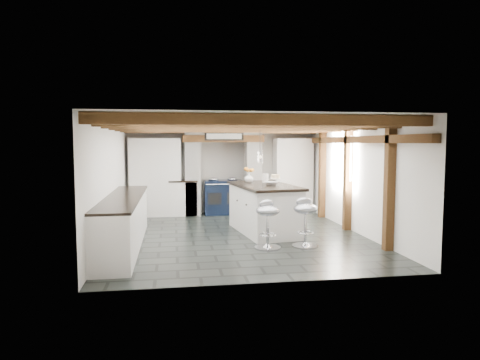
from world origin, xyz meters
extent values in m
plane|color=black|center=(0.00, 0.00, 0.00)|extent=(6.00, 6.00, 0.00)
plane|color=white|center=(0.00, 3.00, 1.15)|extent=(5.00, 0.00, 5.00)
plane|color=white|center=(-2.50, 0.00, 1.15)|extent=(0.00, 6.00, 6.00)
plane|color=white|center=(2.50, 0.00, 1.15)|extent=(0.00, 6.00, 6.00)
plane|color=white|center=(0.00, 0.00, 2.30)|extent=(6.00, 6.00, 0.00)
cube|color=white|center=(-0.80, 2.70, 0.95)|extent=(0.40, 0.60, 1.90)
cube|color=white|center=(0.80, 2.70, 0.95)|extent=(0.40, 0.60, 1.90)
cube|color=#543418|center=(0.00, 2.70, 1.99)|extent=(2.10, 0.65, 0.18)
cube|color=white|center=(0.00, 2.70, 2.15)|extent=(2.00, 0.60, 0.31)
cube|color=black|center=(0.00, 2.38, 2.05)|extent=(1.00, 0.03, 0.22)
cube|color=silver|center=(0.00, 2.36, 2.05)|extent=(0.90, 0.01, 0.14)
cube|color=white|center=(-1.75, 2.70, 1.00)|extent=(1.30, 0.58, 2.00)
cube|color=white|center=(1.90, 2.70, 1.00)|extent=(1.00, 0.58, 2.00)
cube|color=white|center=(-2.20, -0.60, 0.44)|extent=(0.60, 3.80, 0.88)
cube|color=black|center=(-2.20, -0.60, 0.90)|extent=(0.64, 3.80, 0.04)
cube|color=white|center=(-1.05, 2.70, 0.44)|extent=(0.70, 0.60, 0.88)
cube|color=black|center=(-1.05, 2.70, 0.90)|extent=(0.74, 0.64, 0.04)
cube|color=#543418|center=(2.42, 0.00, 1.95)|extent=(0.15, 5.80, 0.14)
plane|color=white|center=(2.48, 0.60, 1.55)|extent=(0.00, 0.90, 0.90)
cube|color=#543418|center=(0.00, -2.60, 2.21)|extent=(5.00, 0.16, 0.16)
cube|color=#543418|center=(0.00, -1.73, 2.21)|extent=(5.00, 0.16, 0.16)
cube|color=#543418|center=(0.00, -0.87, 2.21)|extent=(5.00, 0.16, 0.16)
cube|color=#543418|center=(0.00, 0.00, 2.21)|extent=(5.00, 0.16, 0.16)
cube|color=#543418|center=(0.00, 0.87, 2.21)|extent=(5.00, 0.16, 0.16)
cube|color=#543418|center=(0.00, 1.73, 2.21)|extent=(5.00, 0.16, 0.16)
cube|color=#543418|center=(0.00, 2.60, 2.21)|extent=(5.00, 0.16, 0.16)
cube|color=#543418|center=(2.42, -1.60, 1.15)|extent=(0.15, 0.15, 2.30)
cube|color=#543418|center=(2.42, 0.20, 1.15)|extent=(0.15, 0.15, 2.30)
cube|color=#543418|center=(2.42, 1.80, 1.15)|extent=(0.15, 0.15, 2.30)
cylinder|color=black|center=(0.45, -0.05, 1.93)|extent=(0.01, 0.01, 0.56)
cylinder|color=white|center=(0.45, -0.05, 1.60)|extent=(0.09, 0.09, 0.22)
cylinder|color=black|center=(0.50, 0.25, 1.93)|extent=(0.01, 0.01, 0.56)
cylinder|color=white|center=(0.50, 0.25, 1.60)|extent=(0.09, 0.09, 0.22)
cylinder|color=black|center=(0.55, 0.55, 1.93)|extent=(0.01, 0.01, 0.56)
cylinder|color=white|center=(0.55, 0.55, 1.60)|extent=(0.09, 0.09, 0.22)
cube|color=black|center=(0.00, 2.68, 0.45)|extent=(1.00, 0.60, 0.90)
ellipsoid|color=silver|center=(-0.25, 2.68, 0.93)|extent=(0.28, 0.28, 0.11)
ellipsoid|color=silver|center=(0.25, 2.68, 0.93)|extent=(0.28, 0.28, 0.11)
cylinder|color=silver|center=(0.00, 2.36, 0.82)|extent=(0.95, 0.03, 0.03)
cube|color=black|center=(-0.25, 2.38, 0.45)|extent=(0.35, 0.02, 0.30)
cube|color=black|center=(0.25, 2.38, 0.45)|extent=(0.35, 0.02, 0.30)
cube|color=white|center=(0.59, 0.22, 0.48)|extent=(1.24, 2.08, 0.96)
cube|color=black|center=(0.59, 0.22, 0.99)|extent=(1.34, 2.17, 0.05)
imported|color=white|center=(0.35, 0.73, 1.12)|extent=(0.22, 0.22, 0.21)
ellipsoid|color=orange|center=(0.35, 0.73, 1.29)|extent=(0.22, 0.22, 0.13)
cylinder|color=white|center=(0.70, 0.62, 1.11)|extent=(0.13, 0.13, 0.20)
imported|color=white|center=(0.71, 0.12, 1.05)|extent=(0.32, 0.32, 0.07)
cylinder|color=white|center=(0.85, 0.31, 1.07)|extent=(0.05, 0.05, 0.11)
cylinder|color=white|center=(0.85, 0.31, 1.13)|extent=(0.24, 0.24, 0.02)
cylinder|color=beige|center=(0.85, 0.31, 1.18)|extent=(0.19, 0.19, 0.08)
cylinder|color=silver|center=(1.06, -1.14, 0.02)|extent=(0.48, 0.48, 0.03)
cone|color=silver|center=(1.06, -1.14, 0.07)|extent=(0.22, 0.22, 0.09)
cylinder|color=silver|center=(1.06, -1.14, 0.36)|extent=(0.05, 0.05, 0.60)
torus|color=silver|center=(1.06, -1.14, 0.26)|extent=(0.31, 0.31, 0.02)
ellipsoid|color=#969AA4|center=(1.06, -1.14, 0.70)|extent=(0.49, 0.49, 0.20)
ellipsoid|color=#969AA4|center=(1.04, -1.03, 0.81)|extent=(0.32, 0.16, 0.17)
cylinder|color=silver|center=(0.35, -1.17, 0.02)|extent=(0.47, 0.47, 0.03)
cone|color=silver|center=(0.35, -1.17, 0.06)|extent=(0.21, 0.21, 0.09)
cylinder|color=silver|center=(0.35, -1.17, 0.35)|extent=(0.05, 0.05, 0.59)
torus|color=silver|center=(0.35, -1.17, 0.26)|extent=(0.30, 0.30, 0.02)
ellipsoid|color=#969AA4|center=(0.35, -1.17, 0.68)|extent=(0.56, 0.56, 0.19)
ellipsoid|color=#969AA4|center=(0.31, -1.07, 0.79)|extent=(0.32, 0.23, 0.16)
camera|label=1|loc=(-1.30, -8.50, 1.89)|focal=32.00mm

